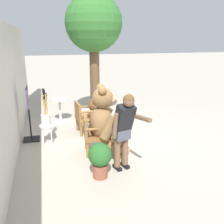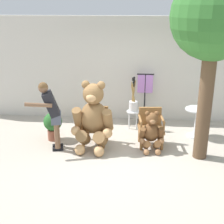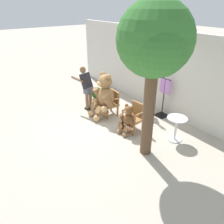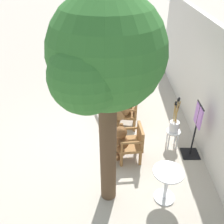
# 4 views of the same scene
# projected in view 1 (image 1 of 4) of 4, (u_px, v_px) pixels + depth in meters

# --- Properties ---
(ground_plane) EXTENTS (60.00, 60.00, 0.00)m
(ground_plane) POSITION_uv_depth(u_px,v_px,m) (115.00, 139.00, 6.42)
(ground_plane) COLOR #B2A899
(back_wall) EXTENTS (10.00, 0.16, 2.80)m
(back_wall) POSITION_uv_depth(u_px,v_px,m) (9.00, 91.00, 5.40)
(back_wall) COLOR beige
(back_wall) RESTS_ON ground
(wooden_chair_left) EXTENTS (0.61, 0.57, 0.86)m
(wooden_chair_left) POSITION_uv_depth(u_px,v_px,m) (93.00, 134.00, 5.53)
(wooden_chair_left) COLOR olive
(wooden_chair_left) RESTS_ON ground
(wooden_chair_right) EXTENTS (0.61, 0.57, 0.86)m
(wooden_chair_right) POSITION_uv_depth(u_px,v_px,m) (84.00, 116.00, 6.69)
(wooden_chair_right) COLOR olive
(wooden_chair_right) RESTS_ON ground
(teddy_bear_large) EXTENTS (0.94, 0.91, 1.55)m
(teddy_bear_large) POSITION_uv_depth(u_px,v_px,m) (105.00, 120.00, 5.49)
(teddy_bear_large) COLOR olive
(teddy_bear_large) RESTS_ON ground
(teddy_bear_small) EXTENTS (0.55, 0.54, 0.91)m
(teddy_bear_small) POSITION_uv_depth(u_px,v_px,m) (95.00, 116.00, 6.78)
(teddy_bear_small) COLOR brown
(teddy_bear_small) RESTS_ON ground
(person_visitor) EXTENTS (0.71, 0.60, 1.56)m
(person_visitor) POSITION_uv_depth(u_px,v_px,m) (124.00, 126.00, 4.66)
(person_visitor) COLOR black
(person_visitor) RESTS_ON ground
(white_stool) EXTENTS (0.34, 0.34, 0.46)m
(white_stool) POSITION_uv_depth(u_px,v_px,m) (47.00, 129.00, 6.09)
(white_stool) COLOR silver
(white_stool) RESTS_ON ground
(brush_bucket) EXTENTS (0.22, 0.22, 0.91)m
(brush_bucket) POSITION_uv_depth(u_px,v_px,m) (46.00, 117.00, 5.99)
(brush_bucket) COLOR white
(brush_bucket) RESTS_ON white_stool
(round_side_table) EXTENTS (0.56, 0.56, 0.72)m
(round_side_table) POSITION_uv_depth(u_px,v_px,m) (60.00, 107.00, 7.59)
(round_side_table) COLOR silver
(round_side_table) RESTS_ON ground
(patio_tree) EXTENTS (1.72, 1.64, 3.71)m
(patio_tree) POSITION_uv_depth(u_px,v_px,m) (95.00, 26.00, 7.18)
(patio_tree) COLOR brown
(patio_tree) RESTS_ON ground
(potted_plant) EXTENTS (0.44, 0.44, 0.68)m
(potted_plant) POSITION_uv_depth(u_px,v_px,m) (100.00, 158.00, 4.57)
(potted_plant) COLOR brown
(potted_plant) RESTS_ON ground
(clothing_display_stand) EXTENTS (0.44, 0.40, 1.36)m
(clothing_display_stand) POSITION_uv_depth(u_px,v_px,m) (29.00, 113.00, 6.15)
(clothing_display_stand) COLOR black
(clothing_display_stand) RESTS_ON ground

